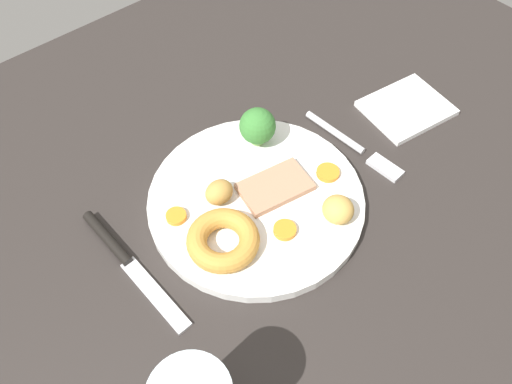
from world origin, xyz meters
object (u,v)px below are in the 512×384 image
object	(u,v)px
dinner_plate	(256,201)
yorkshire_pudding	(223,240)
broccoli_floret	(258,126)
knife	(124,258)
roast_potato_left	(338,210)
folded_napkin	(406,108)
meat_slice_main	(275,187)
carrot_coin_side	(176,216)
carrot_coin_front	(285,230)
fork	(355,146)
roast_potato_right	(217,190)
carrot_coin_back	(328,173)

from	to	relation	value
dinner_plate	yorkshire_pudding	size ratio (longest dim) A/B	3.19
broccoli_floret	knife	xyz separation A→B (cm)	(21.75, 2.73, -3.71)
roast_potato_left	folded_napkin	xyz separation A→B (cm)	(-20.88, -6.55, -2.49)
dinner_plate	knife	size ratio (longest dim) A/B	1.37
meat_slice_main	carrot_coin_side	xyz separation A→B (cm)	(11.21, -4.27, -0.09)
dinner_plate	folded_napkin	size ratio (longest dim) A/B	2.31
carrot_coin_front	meat_slice_main	bearing A→B (deg)	-121.62
dinner_plate	fork	xyz separation A→B (cm)	(-15.44, 1.67, -0.31)
roast_potato_left	fork	xyz separation A→B (cm)	(-10.35, -6.43, -2.50)
folded_napkin	roast_potato_right	bearing A→B (deg)	-8.72
carrot_coin_back	yorkshire_pudding	bearing A→B (deg)	-1.67
yorkshire_pudding	carrot_coin_back	size ratio (longest dim) A/B	2.85
carrot_coin_front	broccoli_floret	world-z (taller)	broccoli_floret
carrot_coin_side	yorkshire_pudding	bearing A→B (deg)	105.63
meat_slice_main	roast_potato_left	xyz separation A→B (cm)	(-2.61, 7.56, 1.09)
carrot_coin_back	knife	distance (cm)	25.66
meat_slice_main	folded_napkin	bearing A→B (deg)	177.53
roast_potato_left	folded_napkin	size ratio (longest dim) A/B	0.33
meat_slice_main	carrot_coin_back	distance (cm)	6.83
roast_potato_left	fork	world-z (taller)	roast_potato_left
carrot_coin_front	fork	distance (cm)	16.68
yorkshire_pudding	roast_potato_right	size ratio (longest dim) A/B	2.32
roast_potato_left	knife	world-z (taller)	roast_potato_left
carrot_coin_front	knife	bearing A→B (deg)	-31.86
carrot_coin_side	folded_napkin	xyz separation A→B (cm)	(-34.70, 5.28, -1.31)
yorkshire_pudding	folded_napkin	distance (cm)	33.01
roast_potato_left	folded_napkin	bearing A→B (deg)	-162.59
yorkshire_pudding	roast_potato_left	xyz separation A→B (cm)	(-12.05, 5.49, 0.36)
meat_slice_main	carrot_coin_front	bearing A→B (deg)	58.38
roast_potato_right	folded_napkin	size ratio (longest dim) A/B	0.31
meat_slice_main	fork	bearing A→B (deg)	175.04
roast_potato_left	folded_napkin	world-z (taller)	roast_potato_left
yorkshire_pudding	dinner_plate	bearing A→B (deg)	-159.37
broccoli_floret	fork	bearing A→B (deg)	139.57
roast_potato_right	folded_napkin	distance (cm)	29.80
roast_potato_left	carrot_coin_back	bearing A→B (deg)	-126.57
roast_potato_left	roast_potato_right	xyz separation A→B (cm)	(8.49, -11.05, -0.09)
yorkshire_pudding	fork	bearing A→B (deg)	-177.58
carrot_coin_back	carrot_coin_side	world-z (taller)	same
broccoli_floret	fork	xyz separation A→B (cm)	(-9.58, 8.16, -3.78)
meat_slice_main	yorkshire_pudding	size ratio (longest dim) A/B	1.04
dinner_plate	meat_slice_main	size ratio (longest dim) A/B	3.08
meat_slice_main	broccoli_floret	size ratio (longest dim) A/B	1.61
dinner_plate	roast_potato_left	xyz separation A→B (cm)	(-5.09, 8.11, 2.19)
carrot_coin_back	folded_napkin	world-z (taller)	carrot_coin_back
carrot_coin_back	folded_napkin	bearing A→B (deg)	-174.93
broccoli_floret	knife	bearing A→B (deg)	7.15
dinner_plate	carrot_coin_side	size ratio (longest dim) A/B	10.86
roast_potato_right	carrot_coin_back	distance (cm)	13.67
broccoli_floret	folded_napkin	bearing A→B (deg)	158.19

